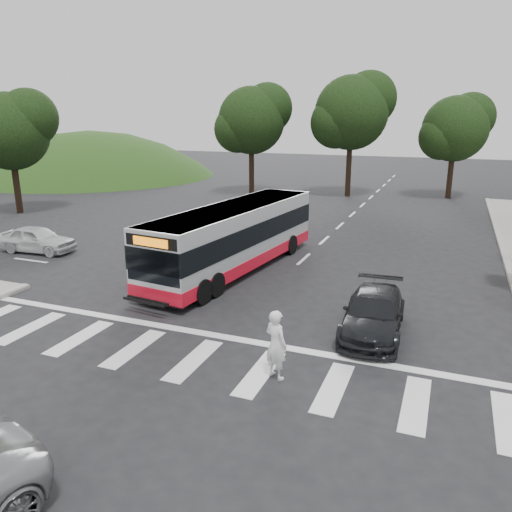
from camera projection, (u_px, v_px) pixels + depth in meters
The scene contains 12 objects.
ground at pixel (258, 301), 18.53m from camera, with size 140.00×140.00×0.00m, color black.
curb_east at pixel (508, 266), 22.48m from camera, with size 0.30×40.00×0.15m, color #9E9991.
hillside_nw at pixel (92, 176), 56.69m from camera, with size 44.00×44.00×10.00m, color #224616.
crosswalk_ladder at pixel (194, 360), 14.05m from camera, with size 18.00×2.60×0.01m, color silver.
tree_north_a at pixel (353, 111), 40.64m from camera, with size 6.60×6.15×10.17m.
tree_north_b at pixel (456, 128), 39.93m from camera, with size 5.72×5.33×8.43m.
tree_north_c at pixel (253, 119), 41.85m from camera, with size 6.16×5.74×9.30m.
tree_west_a at pixel (11, 130), 33.74m from camera, with size 5.72×5.33×8.43m.
transit_bus at pixel (234, 239), 21.90m from camera, with size 2.39×11.05×2.86m, color silver, non-canonical shape.
pedestrian at pixel (276, 344), 12.90m from camera, with size 0.69×0.45×1.89m, color white.
dark_sedan at pixel (373, 313), 15.71m from camera, with size 1.81×4.45×1.29m, color black.
west_car_white at pixel (37, 239), 24.98m from camera, with size 1.56×3.87×1.32m, color silver.
Camera 1 is at (6.31, -16.18, 6.67)m, focal length 35.00 mm.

